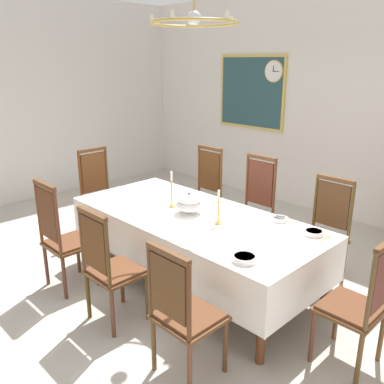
# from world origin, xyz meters

# --- Properties ---
(ground) EXTENTS (7.61, 5.67, 0.04)m
(ground) POSITION_xyz_m (0.00, 0.00, -0.02)
(ground) COLOR #B5AEA3
(back_wall) EXTENTS (7.61, 0.08, 3.19)m
(back_wall) POSITION_xyz_m (0.00, 2.88, 1.60)
(back_wall) COLOR silver
(back_wall) RESTS_ON ground
(left_wall) EXTENTS (0.08, 5.67, 3.19)m
(left_wall) POSITION_xyz_m (-3.84, 0.00, 1.60)
(left_wall) COLOR silver
(left_wall) RESTS_ON ground
(dining_table) EXTENTS (2.60, 1.16, 0.74)m
(dining_table) POSITION_xyz_m (0.00, -0.03, 0.67)
(dining_table) COLOR brown
(dining_table) RESTS_ON ground
(tablecloth) EXTENTS (2.62, 1.18, 0.43)m
(tablecloth) POSITION_xyz_m (0.00, -0.03, 0.63)
(tablecloth) COLOR white
(tablecloth) RESTS_ON dining_table
(chair_south_a) EXTENTS (0.44, 0.42, 1.13)m
(chair_south_a) POSITION_xyz_m (-0.83, -1.02, 0.57)
(chair_south_a) COLOR #4E351F
(chair_south_a) RESTS_ON ground
(chair_north_a) EXTENTS (0.44, 0.42, 1.15)m
(chair_north_a) POSITION_xyz_m (-0.83, 0.96, 0.57)
(chair_north_a) COLOR #4E3817
(chair_north_a) RESTS_ON ground
(chair_south_b) EXTENTS (0.44, 0.42, 1.06)m
(chair_south_b) POSITION_xyz_m (-0.02, -1.01, 0.55)
(chair_south_b) COLOR #562E13
(chair_south_b) RESTS_ON ground
(chair_north_b) EXTENTS (0.44, 0.42, 1.16)m
(chair_north_b) POSITION_xyz_m (-0.02, 0.96, 0.58)
(chair_north_b) COLOR #513716
(chair_north_b) RESTS_ON ground
(chair_south_c) EXTENTS (0.44, 0.42, 1.04)m
(chair_south_c) POSITION_xyz_m (0.89, -1.01, 0.54)
(chair_south_c) COLOR brown
(chair_south_c) RESTS_ON ground
(chair_north_c) EXTENTS (0.44, 0.42, 1.09)m
(chair_north_c) POSITION_xyz_m (0.89, 0.96, 0.55)
(chair_north_c) COLOR #5E3A11
(chair_north_c) RESTS_ON ground
(chair_head_west) EXTENTS (0.42, 0.44, 1.14)m
(chair_head_west) POSITION_xyz_m (-1.71, -0.03, 0.57)
(chair_head_west) COLOR #592C24
(chair_head_west) RESTS_ON ground
(chair_head_east) EXTENTS (0.42, 0.44, 1.07)m
(chair_head_east) POSITION_xyz_m (1.71, -0.03, 0.55)
(chair_head_east) COLOR brown
(chair_head_east) RESTS_ON ground
(soup_tureen) EXTENTS (0.27, 0.27, 0.22)m
(soup_tureen) POSITION_xyz_m (-0.07, -0.03, 0.85)
(soup_tureen) COLOR white
(soup_tureen) RESTS_ON tablecloth
(candlestick_west) EXTENTS (0.07, 0.07, 0.38)m
(candlestick_west) POSITION_xyz_m (-0.32, -0.03, 0.90)
(candlestick_west) COLOR gold
(candlestick_west) RESTS_ON tablecloth
(candlestick_east) EXTENTS (0.07, 0.07, 0.33)m
(candlestick_east) POSITION_xyz_m (0.32, -0.03, 0.88)
(candlestick_east) COLOR gold
(candlestick_east) RESTS_ON tablecloth
(bowl_near_left) EXTENTS (0.16, 0.16, 0.04)m
(bowl_near_left) POSITION_xyz_m (0.68, 0.44, 0.77)
(bowl_near_left) COLOR white
(bowl_near_left) RESTS_ON tablecloth
(bowl_near_right) EXTENTS (0.17, 0.17, 0.04)m
(bowl_near_right) POSITION_xyz_m (1.08, 0.38, 0.77)
(bowl_near_right) COLOR white
(bowl_near_right) RESTS_ON tablecloth
(bowl_far_left) EXTENTS (0.19, 0.19, 0.04)m
(bowl_far_left) POSITION_xyz_m (0.97, -0.44, 0.77)
(bowl_far_left) COLOR white
(bowl_far_left) RESTS_ON tablecloth
(spoon_primary) EXTENTS (0.03, 0.18, 0.01)m
(spoon_primary) POSITION_xyz_m (0.79, 0.47, 0.75)
(spoon_primary) COLOR gold
(spoon_primary) RESTS_ON tablecloth
(spoon_secondary) EXTENTS (0.03, 0.18, 0.01)m
(spoon_secondary) POSITION_xyz_m (1.20, 0.40, 0.75)
(spoon_secondary) COLOR gold
(spoon_secondary) RESTS_ON tablecloth
(mounted_clock) EXTENTS (0.33, 0.06, 0.33)m
(mounted_clock) POSITION_xyz_m (-1.11, 2.80, 2.04)
(mounted_clock) COLOR #D1B251
(framed_painting) EXTENTS (1.29, 0.05, 1.16)m
(framed_painting) POSITION_xyz_m (-1.54, 2.81, 1.71)
(framed_painting) COLOR #D1B251
(chandelier) EXTENTS (0.77, 0.77, 0.66)m
(chandelier) POSITION_xyz_m (-0.00, -0.03, 2.51)
(chandelier) COLOR gold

